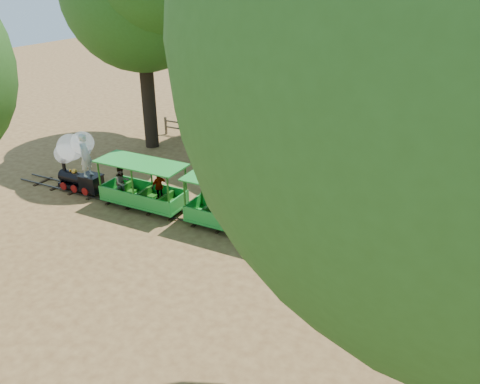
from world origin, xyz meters
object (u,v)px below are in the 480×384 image
at_px(carriage_front, 141,189).
at_px(fence, 319,149).
at_px(locomotive, 76,157).
at_px(carriage_rear, 232,209).

height_order(carriage_front, fence, carriage_front).
bearing_deg(fence, locomotive, -134.62).
bearing_deg(carriage_front, fence, 60.24).
bearing_deg(carriage_rear, fence, 85.29).
relative_size(carriage_front, fence, 0.19).
bearing_deg(carriage_front, carriage_rear, 0.53).
distance_m(locomotive, carriage_front, 3.34).
distance_m(carriage_front, fence, 9.23).
distance_m(locomotive, carriage_rear, 7.22).
relative_size(locomotive, carriage_front, 0.77).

